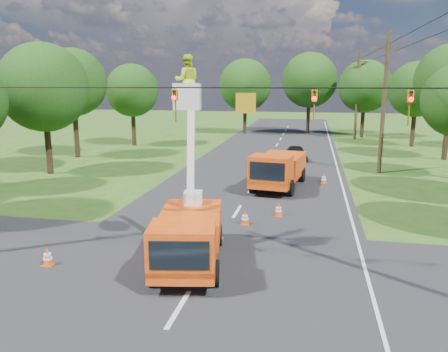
% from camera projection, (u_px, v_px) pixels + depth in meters
% --- Properties ---
extents(ground, '(140.00, 140.00, 0.00)m').
position_uv_depth(ground, '(260.00, 173.00, 31.78)').
color(ground, '#295419').
rests_on(ground, ground).
extents(road_main, '(12.00, 100.00, 0.06)m').
position_uv_depth(road_main, '(260.00, 173.00, 31.78)').
color(road_main, black).
rests_on(road_main, ground).
extents(road_cross, '(56.00, 10.00, 0.07)m').
position_uv_depth(road_cross, '(196.00, 280.00, 14.52)').
color(road_cross, black).
rests_on(road_cross, ground).
extents(edge_line, '(0.12, 90.00, 0.02)m').
position_uv_depth(edge_line, '(339.00, 176.00, 30.69)').
color(edge_line, silver).
rests_on(edge_line, ground).
extents(bucket_truck, '(3.06, 5.94, 7.39)m').
position_uv_depth(bucket_truck, '(188.00, 223.00, 15.45)').
color(bucket_truck, '#EE5910').
rests_on(bucket_truck, ground).
extents(second_truck, '(3.22, 6.58, 2.37)m').
position_uv_depth(second_truck, '(278.00, 169.00, 27.04)').
color(second_truck, '#EE5910').
rests_on(second_truck, ground).
extents(ground_worker, '(0.74, 0.61, 1.75)m').
position_uv_depth(ground_worker, '(170.00, 249.00, 14.96)').
color(ground_worker, orange).
rests_on(ground_worker, ground).
extents(distant_car, '(2.11, 3.81, 1.23)m').
position_uv_depth(distant_car, '(297.00, 153.00, 37.06)').
color(distant_car, black).
rests_on(distant_car, ground).
extents(traffic_cone_2, '(0.38, 0.38, 0.71)m').
position_uv_depth(traffic_cone_2, '(245.00, 217.00, 20.14)').
color(traffic_cone_2, '#E54A0C').
rests_on(traffic_cone_2, ground).
extents(traffic_cone_3, '(0.38, 0.38, 0.71)m').
position_uv_depth(traffic_cone_3, '(279.00, 210.00, 21.40)').
color(traffic_cone_3, '#E54A0C').
rests_on(traffic_cone_3, ground).
extents(traffic_cone_4, '(0.38, 0.38, 0.71)m').
position_uv_depth(traffic_cone_4, '(47.00, 257.00, 15.59)').
color(traffic_cone_4, '#E54A0C').
rests_on(traffic_cone_4, ground).
extents(traffic_cone_7, '(0.38, 0.38, 0.71)m').
position_uv_depth(traffic_cone_7, '(324.00, 178.00, 28.40)').
color(traffic_cone_7, '#E54A0C').
rests_on(traffic_cone_7, ground).
extents(pole_right_mid, '(1.80, 0.30, 10.00)m').
position_uv_depth(pole_right_mid, '(384.00, 102.00, 30.98)').
color(pole_right_mid, '#4C3823').
rests_on(pole_right_mid, ground).
extents(pole_right_far, '(1.80, 0.30, 10.00)m').
position_uv_depth(pole_right_far, '(357.00, 95.00, 50.16)').
color(pole_right_far, '#4C3823').
rests_on(pole_right_far, ground).
extents(signal_span, '(18.00, 0.29, 1.07)m').
position_uv_depth(signal_span, '(267.00, 102.00, 12.86)').
color(signal_span, black).
rests_on(signal_span, ground).
extents(tree_left_d, '(6.20, 6.20, 9.24)m').
position_uv_depth(tree_left_d, '(44.00, 88.00, 30.53)').
color(tree_left_d, '#382616').
rests_on(tree_left_d, ground).
extents(tree_left_e, '(5.80, 5.80, 9.41)m').
position_uv_depth(tree_left_e, '(73.00, 82.00, 37.51)').
color(tree_left_e, '#382616').
rests_on(tree_left_e, ground).
extents(tree_left_f, '(5.40, 5.40, 8.40)m').
position_uv_depth(tree_left_f, '(132.00, 91.00, 44.96)').
color(tree_left_f, '#382616').
rests_on(tree_left_f, ground).
extents(tree_right_e, '(5.60, 5.60, 8.63)m').
position_uv_depth(tree_right_e, '(417.00, 89.00, 44.19)').
color(tree_right_e, '#382616').
rests_on(tree_right_e, ground).
extents(tree_far_a, '(6.60, 6.60, 9.50)m').
position_uv_depth(tree_far_a, '(245.00, 85.00, 55.42)').
color(tree_far_a, '#382616').
rests_on(tree_far_a, ground).
extents(tree_far_b, '(7.00, 7.00, 10.32)m').
position_uv_depth(tree_far_b, '(310.00, 80.00, 55.66)').
color(tree_far_b, '#382616').
rests_on(tree_far_b, ground).
extents(tree_far_c, '(6.20, 6.20, 9.18)m').
position_uv_depth(tree_far_c, '(365.00, 86.00, 51.68)').
color(tree_far_c, '#382616').
rests_on(tree_far_c, ground).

